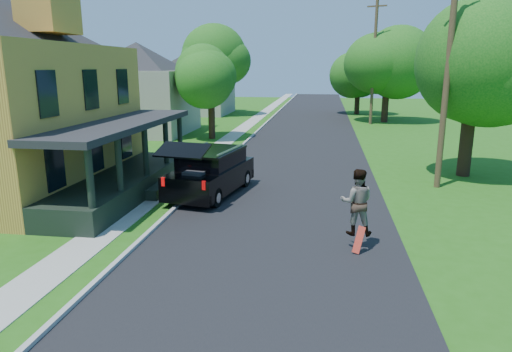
# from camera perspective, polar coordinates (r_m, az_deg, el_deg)

# --- Properties ---
(ground) EXTENTS (140.00, 140.00, 0.00)m
(ground) POSITION_cam_1_polar(r_m,az_deg,el_deg) (12.89, 1.22, -10.84)
(ground) COLOR #255E12
(ground) RESTS_ON ground
(street) EXTENTS (8.00, 120.00, 0.02)m
(street) POSITION_cam_1_polar(r_m,az_deg,el_deg) (32.12, 5.82, 3.94)
(street) COLOR black
(street) RESTS_ON ground
(curb) EXTENTS (0.15, 120.00, 0.12)m
(curb) POSITION_cam_1_polar(r_m,az_deg,el_deg) (32.56, -1.34, 4.13)
(curb) COLOR #A5A5A0
(curb) RESTS_ON ground
(sidewalk) EXTENTS (1.30, 120.00, 0.03)m
(sidewalk) POSITION_cam_1_polar(r_m,az_deg,el_deg) (32.86, -4.01, 4.19)
(sidewalk) COLOR #9C9C94
(sidewalk) RESTS_ON ground
(front_walk) EXTENTS (6.50, 1.20, 0.03)m
(front_walk) POSITION_cam_1_polar(r_m,az_deg,el_deg) (21.45, -22.57, -1.88)
(front_walk) COLOR #9C9C94
(front_walk) RESTS_ON ground
(neighbor_house_mid) EXTENTS (12.78, 12.78, 8.30)m
(neighbor_house_mid) POSITION_cam_1_polar(r_m,az_deg,el_deg) (38.68, -14.52, 11.44)
(neighbor_house_mid) COLOR #A09A8D
(neighbor_house_mid) RESTS_ON ground
(neighbor_house_far) EXTENTS (12.78, 12.78, 8.30)m
(neighbor_house_far) POSITION_cam_1_polar(r_m,az_deg,el_deg) (53.79, -7.79, 12.21)
(neighbor_house_far) COLOR #A09A8D
(neighbor_house_far) RESTS_ON ground
(black_suv) EXTENTS (2.95, 5.74, 2.55)m
(black_suv) POSITION_cam_1_polar(r_m,az_deg,el_deg) (19.34, -5.67, 0.49)
(black_suv) COLOR black
(black_suv) RESTS_ON ground
(skateboarder) EXTENTS (0.97, 0.75, 1.99)m
(skateboarder) POSITION_cam_1_polar(r_m,az_deg,el_deg) (13.74, 12.48, -3.19)
(skateboarder) COLOR black
(skateboarder) RESTS_ON ground
(skateboard) EXTENTS (0.38, 0.30, 0.79)m
(skateboard) POSITION_cam_1_polar(r_m,az_deg,el_deg) (13.66, 12.74, -7.87)
(skateboard) COLOR red
(skateboard) RESTS_ON ground
(tree_left_mid) EXTENTS (6.05, 5.78, 6.96)m
(tree_left_mid) POSITION_cam_1_polar(r_m,az_deg,el_deg) (34.45, -5.74, 12.09)
(tree_left_mid) COLOR black
(tree_left_mid) RESTS_ON ground
(tree_left_far) EXTENTS (7.80, 7.91, 10.21)m
(tree_left_far) POSITION_cam_1_polar(r_m,az_deg,el_deg) (51.54, -5.16, 14.88)
(tree_left_far) COLOR black
(tree_left_far) RESTS_ON ground
(tree_right_near) EXTENTS (7.52, 7.14, 8.70)m
(tree_right_near) POSITION_cam_1_polar(r_m,az_deg,el_deg) (24.51, 25.59, 13.07)
(tree_right_near) COLOR black
(tree_right_near) RESTS_ON ground
(tree_right_mid) EXTENTS (7.66, 7.73, 10.02)m
(tree_right_mid) POSITION_cam_1_polar(r_m,az_deg,el_deg) (46.56, 16.17, 14.27)
(tree_right_mid) COLOR black
(tree_right_mid) RESTS_ON ground
(tree_right_far) EXTENTS (6.63, 6.37, 8.05)m
(tree_right_far) POSITION_cam_1_polar(r_m,az_deg,el_deg) (53.80, 12.68, 12.96)
(tree_right_far) COLOR black
(tree_right_far) RESTS_ON ground
(utility_pole_near) EXTENTS (1.64, 0.53, 10.12)m
(utility_pole_near) POSITION_cam_1_polar(r_m,az_deg,el_deg) (21.59, 22.87, 12.22)
(utility_pole_near) COLOR #42311E
(utility_pole_near) RESTS_ON ground
(utility_pole_far) EXTENTS (1.71, 0.69, 11.25)m
(utility_pole_far) POSITION_cam_1_polar(r_m,az_deg,el_deg) (44.62, 14.52, 13.72)
(utility_pole_far) COLOR #42311E
(utility_pole_far) RESTS_ON ground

